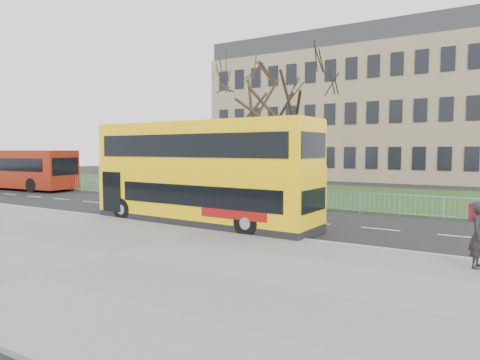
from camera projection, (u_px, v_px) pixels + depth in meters
ground at (229, 225)px, 18.95m from camera, size 120.00×120.00×0.00m
pavement at (111, 256)px, 13.18m from camera, size 80.00×10.50×0.12m
kerb at (208, 229)px, 17.62m from camera, size 80.00×0.20×0.14m
grass_verge at (334, 195)px, 31.17m from camera, size 80.00×15.40×0.08m
guard_railing at (290, 198)px, 24.56m from camera, size 40.00×0.12×1.10m
bare_tree at (271, 118)px, 28.65m from camera, size 7.53×7.53×10.76m
civic_building at (351, 119)px, 50.94m from camera, size 30.00×15.00×14.00m
yellow_bus at (201, 171)px, 18.91m from camera, size 10.82×3.00×4.49m
red_bus at (13, 168)px, 36.01m from camera, size 12.56×3.75×3.26m
pedestrian at (478, 235)px, 11.63m from camera, size 0.54×0.73×1.82m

